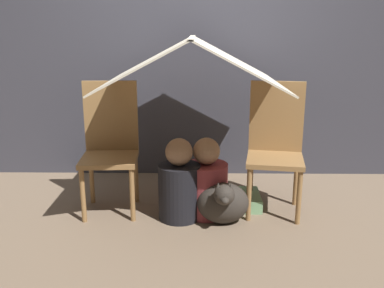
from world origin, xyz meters
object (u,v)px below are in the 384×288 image
(chair_left, at_px, (110,143))
(person_second, at_px, (206,183))
(dog, at_px, (223,202))
(chair_right, at_px, (275,144))
(person_front, at_px, (179,185))

(chair_left, height_order, person_second, chair_left)
(chair_left, bearing_deg, dog, -22.30)
(chair_left, height_order, chair_right, same)
(chair_right, distance_m, dog, 0.60)
(chair_left, bearing_deg, person_front, -23.64)
(chair_left, bearing_deg, chair_right, -3.55)
(dog, bearing_deg, person_front, 163.51)
(chair_left, height_order, dog, chair_left)
(person_front, distance_m, person_second, 0.21)
(chair_left, relative_size, person_front, 1.61)
(person_second, bearing_deg, dog, -52.80)
(person_front, distance_m, dog, 0.34)
(person_front, bearing_deg, person_second, 17.28)
(chair_right, relative_size, dog, 2.63)
(chair_left, height_order, person_front, chair_left)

